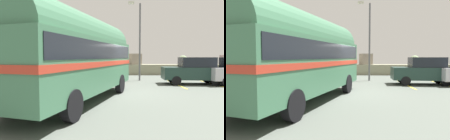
{
  "view_description": "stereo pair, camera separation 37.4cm",
  "coord_description": "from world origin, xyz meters",
  "views": [
    {
      "loc": [
        -0.43,
        -10.79,
        1.9
      ],
      "look_at": [
        -0.46,
        -0.55,
        1.26
      ],
      "focal_mm": 33.56,
      "sensor_mm": 36.0,
      "label": 1
    },
    {
      "loc": [
        -0.06,
        -10.78,
        1.9
      ],
      "look_at": [
        -0.46,
        -0.55,
        1.26
      ],
      "focal_mm": 33.56,
      "sensor_mm": 36.0,
      "label": 2
    }
  ],
  "objects": [
    {
      "name": "ground",
      "position": [
        0.0,
        0.0,
        0.01
      ],
      "size": [
        32.0,
        26.0,
        0.02
      ],
      "color": "#505750"
    },
    {
      "name": "breakwater",
      "position": [
        -0.14,
        11.8,
        0.66
      ],
      "size": [
        31.36,
        2.08,
        2.34
      ],
      "color": "gray",
      "rests_on": "ground"
    },
    {
      "name": "vintage_coach",
      "position": [
        -1.85,
        -2.01,
        2.05
      ],
      "size": [
        4.9,
        8.9,
        3.7
      ],
      "rotation": [
        0.0,
        0.0,
        -0.31
      ],
      "color": "black",
      "rests_on": "ground"
    },
    {
      "name": "parked_car_nearest",
      "position": [
        5.24,
        3.7,
        0.97
      ],
      "size": [
        4.22,
        2.01,
        1.86
      ],
      "rotation": [
        0.0,
        0.0,
        1.49
      ],
      "color": "black",
      "rests_on": "ground"
    },
    {
      "name": "lamp_post",
      "position": [
        1.67,
        5.82,
        3.46
      ],
      "size": [
        1.04,
        0.82,
        6.1
      ],
      "color": "#5B5B60",
      "rests_on": "ground"
    }
  ]
}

